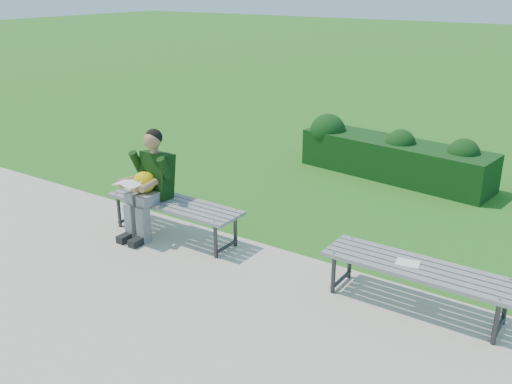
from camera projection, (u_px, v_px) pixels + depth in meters
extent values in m
plane|color=#2F7D1A|center=(261.00, 245.00, 6.89)|extent=(80.00, 80.00, 0.00)
cube|color=#A9A090|center=(161.00, 309.00, 5.53)|extent=(30.00, 3.50, 0.02)
cube|color=#1A3C11|center=(395.00, 159.00, 9.15)|extent=(3.18, 1.16, 0.60)
sphere|color=#1A3C11|center=(328.00, 132.00, 9.74)|extent=(0.68, 0.68, 0.61)
sphere|color=#1A3C11|center=(400.00, 144.00, 8.98)|extent=(0.53, 0.53, 0.48)
sphere|color=#1A3C11|center=(463.00, 154.00, 8.46)|extent=(0.54, 0.54, 0.48)
cube|color=slate|center=(162.00, 209.00, 6.77)|extent=(1.80, 0.08, 0.04)
cube|color=slate|center=(168.00, 206.00, 6.85)|extent=(1.80, 0.08, 0.04)
cube|color=slate|center=(174.00, 204.00, 6.93)|extent=(1.80, 0.08, 0.04)
cube|color=slate|center=(180.00, 201.00, 7.01)|extent=(1.80, 0.08, 0.04)
cube|color=slate|center=(185.00, 198.00, 7.09)|extent=(1.80, 0.08, 0.04)
cylinder|color=#2D2D30|center=(119.00, 212.00, 7.27)|extent=(0.04, 0.04, 0.41)
cylinder|color=#2D2D30|center=(140.00, 203.00, 7.57)|extent=(0.04, 0.04, 0.41)
cylinder|color=#2D2D30|center=(129.00, 194.00, 7.36)|extent=(0.04, 0.42, 0.04)
cylinder|color=#2D2D30|center=(131.00, 217.00, 7.47)|extent=(0.04, 0.42, 0.04)
cylinder|color=gray|center=(116.00, 194.00, 7.17)|extent=(0.02, 0.02, 0.01)
cylinder|color=gray|center=(140.00, 185.00, 7.50)|extent=(0.02, 0.02, 0.01)
cylinder|color=#2D2D30|center=(216.00, 241.00, 6.46)|extent=(0.04, 0.04, 0.41)
cylinder|color=#2D2D30|center=(235.00, 230.00, 6.75)|extent=(0.04, 0.04, 0.41)
cylinder|color=#2D2D30|center=(225.00, 221.00, 6.54)|extent=(0.04, 0.42, 0.04)
cylinder|color=#2D2D30|center=(226.00, 247.00, 6.65)|extent=(0.04, 0.42, 0.04)
cylinder|color=gray|center=(214.00, 222.00, 6.35)|extent=(0.02, 0.02, 0.01)
cylinder|color=gray|center=(236.00, 210.00, 6.68)|extent=(0.02, 0.02, 0.01)
cube|color=slate|center=(410.00, 277.00, 5.23)|extent=(1.80, 0.08, 0.04)
cube|color=slate|center=(414.00, 272.00, 5.31)|extent=(1.80, 0.08, 0.04)
cube|color=slate|center=(418.00, 268.00, 5.39)|extent=(1.80, 0.08, 0.04)
cube|color=slate|center=(421.00, 264.00, 5.47)|extent=(1.80, 0.08, 0.04)
cube|color=slate|center=(425.00, 260.00, 5.55)|extent=(1.80, 0.09, 0.04)
cylinder|color=#2D2D30|center=(333.00, 275.00, 5.73)|extent=(0.04, 0.04, 0.41)
cylinder|color=#2D2D30|center=(350.00, 260.00, 6.02)|extent=(0.04, 0.04, 0.41)
cylinder|color=#2D2D30|center=(343.00, 251.00, 5.81)|extent=(0.04, 0.42, 0.04)
cylinder|color=#2D2D30|center=(341.00, 280.00, 5.93)|extent=(0.04, 0.42, 0.04)
cylinder|color=gray|center=(334.00, 253.00, 5.63)|extent=(0.02, 0.02, 0.01)
cylinder|color=gray|center=(352.00, 238.00, 5.95)|extent=(0.02, 0.02, 0.01)
cylinder|color=#2D2D30|center=(496.00, 324.00, 4.91)|extent=(0.04, 0.04, 0.41)
cylinder|color=#2D2D30|center=(506.00, 304.00, 5.20)|extent=(0.04, 0.04, 0.41)
cylinder|color=#2D2D30|center=(504.00, 296.00, 4.99)|extent=(0.04, 0.42, 0.04)
cylinder|color=#2D2D30|center=(499.00, 328.00, 5.11)|extent=(0.04, 0.42, 0.04)
cylinder|color=gray|center=(500.00, 300.00, 4.81)|extent=(0.02, 0.02, 0.01)
cylinder|color=gray|center=(510.00, 279.00, 5.13)|extent=(0.02, 0.02, 0.01)
cube|color=slate|center=(141.00, 194.00, 6.99)|extent=(0.14, 0.42, 0.13)
cube|color=slate|center=(152.00, 198.00, 6.88)|extent=(0.14, 0.42, 0.13)
cube|color=slate|center=(132.00, 221.00, 6.95)|extent=(0.12, 0.13, 0.45)
cube|color=slate|center=(144.00, 225.00, 6.85)|extent=(0.12, 0.13, 0.45)
cube|color=black|center=(127.00, 237.00, 6.94)|extent=(0.11, 0.26, 0.09)
cube|color=black|center=(139.00, 241.00, 6.83)|extent=(0.11, 0.26, 0.09)
cube|color=black|center=(157.00, 175.00, 7.02)|extent=(0.40, 0.30, 0.59)
cylinder|color=#A2724B|center=(154.00, 150.00, 6.89)|extent=(0.10, 0.10, 0.08)
sphere|color=#A2724B|center=(152.00, 140.00, 6.83)|extent=(0.21, 0.21, 0.21)
sphere|color=black|center=(154.00, 137.00, 6.84)|extent=(0.21, 0.21, 0.21)
cylinder|color=black|center=(137.00, 161.00, 7.00)|extent=(0.10, 0.21, 0.30)
cylinder|color=black|center=(164.00, 168.00, 6.76)|extent=(0.10, 0.21, 0.30)
cylinder|color=#A2724B|center=(128.00, 180.00, 6.86)|extent=(0.14, 0.31, 0.08)
cylinder|color=#A2724B|center=(149.00, 186.00, 6.68)|extent=(0.14, 0.31, 0.08)
sphere|color=#A2724B|center=(122.00, 185.00, 6.70)|extent=(0.09, 0.09, 0.09)
sphere|color=#A2724B|center=(134.00, 188.00, 6.60)|extent=(0.09, 0.09, 0.09)
sphere|color=yellow|center=(144.00, 182.00, 6.86)|extent=(0.26, 0.26, 0.26)
cone|color=#E9440D|center=(137.00, 185.00, 6.77)|extent=(0.08, 0.08, 0.08)
cone|color=black|center=(143.00, 171.00, 6.83)|extent=(0.03, 0.05, 0.08)
cone|color=black|center=(146.00, 172.00, 6.82)|extent=(0.03, 0.04, 0.07)
sphere|color=white|center=(135.00, 181.00, 6.79)|extent=(0.05, 0.05, 0.05)
sphere|color=white|center=(141.00, 183.00, 6.75)|extent=(0.05, 0.05, 0.05)
cube|color=white|center=(122.00, 182.00, 6.66)|extent=(0.15, 0.20, 0.05)
cube|color=white|center=(131.00, 185.00, 6.58)|extent=(0.15, 0.20, 0.05)
cube|color=white|center=(408.00, 263.00, 5.43)|extent=(0.25, 0.20, 0.01)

